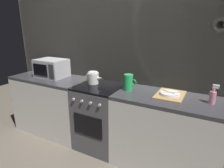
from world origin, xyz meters
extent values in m
plane|color=#6B6054|center=(0.00, 0.00, 0.00)|extent=(8.00, 8.00, 0.00)
cube|color=#B2AD9E|center=(0.00, 0.33, 1.20)|extent=(3.60, 0.05, 2.40)
cube|color=silver|center=(0.00, 0.30, 1.20)|extent=(3.58, 0.01, 2.39)
cube|color=silver|center=(-0.90, 0.00, 0.43)|extent=(1.20, 0.60, 0.86)
cube|color=#38383D|center=(-0.90, 0.00, 0.88)|extent=(1.20, 0.60, 0.04)
cube|color=#4C4C51|center=(0.00, 0.00, 0.43)|extent=(0.60, 0.60, 0.87)
cube|color=black|center=(0.00, 0.00, 0.89)|extent=(0.59, 0.59, 0.03)
cube|color=black|center=(0.00, -0.30, 0.45)|extent=(0.42, 0.01, 0.28)
cylinder|color=#B7B7BC|center=(-0.19, -0.32, 0.78)|extent=(0.04, 0.02, 0.04)
cylinder|color=#B7B7BC|center=(-0.06, -0.32, 0.78)|extent=(0.04, 0.02, 0.04)
cylinder|color=#B7B7BC|center=(0.06, -0.32, 0.78)|extent=(0.04, 0.02, 0.04)
cylinder|color=#B7B7BC|center=(0.19, -0.32, 0.78)|extent=(0.04, 0.02, 0.04)
cube|color=silver|center=(0.90, 0.00, 0.43)|extent=(1.20, 0.60, 0.86)
cube|color=#38383D|center=(0.90, 0.00, 0.88)|extent=(1.20, 0.60, 0.04)
cube|color=#B2B2B7|center=(-0.90, 0.04, 1.04)|extent=(0.46, 0.34, 0.27)
cube|color=black|center=(-0.95, -0.13, 1.04)|extent=(0.28, 0.01, 0.17)
cube|color=#333338|center=(-0.73, -0.13, 1.04)|extent=(0.09, 0.01, 0.21)
cylinder|color=white|center=(-0.13, 0.04, 0.98)|extent=(0.15, 0.15, 0.15)
cylinder|color=white|center=(-0.13, 0.04, 1.06)|extent=(0.13, 0.13, 0.02)
cone|color=white|center=(-0.02, 0.04, 0.99)|extent=(0.10, 0.04, 0.05)
torus|color=white|center=(-0.22, 0.04, 0.98)|extent=(0.08, 0.01, 0.08)
cylinder|color=green|center=(0.40, 0.01, 1.00)|extent=(0.11, 0.11, 0.20)
torus|color=green|center=(0.47, 0.01, 1.01)|extent=(0.08, 0.01, 0.08)
cube|color=tan|center=(0.90, 0.06, 0.91)|extent=(0.30, 0.40, 0.02)
cylinder|color=white|center=(0.90, 0.04, 0.93)|extent=(0.22, 0.22, 0.01)
cylinder|color=white|center=(0.90, 0.04, 0.94)|extent=(0.21, 0.21, 0.01)
cylinder|color=silver|center=(0.92, 0.04, 0.95)|extent=(0.16, 0.07, 0.01)
cube|color=silver|center=(0.88, 0.05, 0.95)|extent=(0.16, 0.09, 0.00)
cylinder|color=pink|center=(1.33, 0.04, 0.97)|extent=(0.06, 0.06, 0.13)
cylinder|color=pink|center=(1.33, 0.04, 1.05)|extent=(0.03, 0.03, 0.04)
cube|color=white|center=(1.34, 0.04, 1.08)|extent=(0.06, 0.02, 0.04)
camera|label=1|loc=(1.30, -2.04, 1.67)|focal=30.69mm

